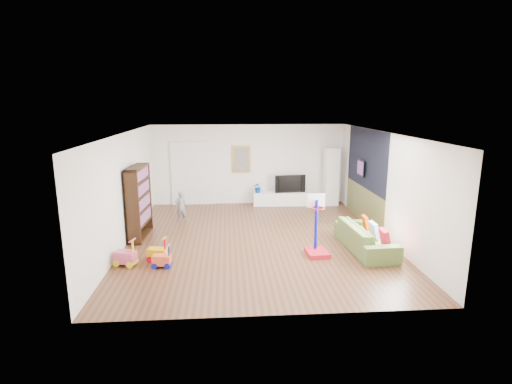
{
  "coord_description": "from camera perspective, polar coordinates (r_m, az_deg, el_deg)",
  "views": [
    {
      "loc": [
        -0.74,
        -9.67,
        3.44
      ],
      "look_at": [
        0.0,
        0.4,
        1.15
      ],
      "focal_mm": 28.0,
      "sensor_mm": 36.0,
      "label": 1
    }
  ],
  "objects": [
    {
      "name": "wall_right",
      "position": [
        10.67,
        17.85,
        0.86
      ],
      "size": [
        0.0,
        7.5,
        2.7
      ],
      "primitive_type": "cube",
      "color": "white",
      "rests_on": "ground"
    },
    {
      "name": "ceiling",
      "position": [
        9.73,
        0.18,
        8.41
      ],
      "size": [
        6.5,
        7.5,
        0.0
      ],
      "primitive_type": "cube",
      "color": "white",
      "rests_on": "ground"
    },
    {
      "name": "sofa",
      "position": [
        9.83,
        15.36,
        -6.27
      ],
      "size": [
        0.95,
        2.16,
        0.62
      ],
      "primitive_type": "imported",
      "rotation": [
        0.0,
        0.0,
        1.63
      ],
      "color": "#556C32",
      "rests_on": "ground"
    },
    {
      "name": "ride_on_orange",
      "position": [
        8.78,
        -13.35,
        -8.88
      ],
      "size": [
        0.4,
        0.27,
        0.5
      ],
      "primitive_type": "cube",
      "rotation": [
        0.0,
        0.0,
        -0.11
      ],
      "color": "#F65930",
      "rests_on": "ground"
    },
    {
      "name": "artwork_right",
      "position": [
        12.08,
        14.76,
        3.35
      ],
      "size": [
        0.04,
        0.56,
        0.46
      ],
      "primitive_type": "cube",
      "color": "#7F3F8C",
      "rests_on": "wall_right"
    },
    {
      "name": "ride_on_yellow",
      "position": [
        9.11,
        -13.92,
        -7.95
      ],
      "size": [
        0.46,
        0.34,
        0.55
      ],
      "primitive_type": "cube",
      "rotation": [
        0.0,
        0.0,
        -0.23
      ],
      "color": "#E5A50A",
      "rests_on": "ground"
    },
    {
      "name": "wall_left",
      "position": [
        10.21,
        -18.34,
        0.3
      ],
      "size": [
        0.0,
        7.5,
        2.7
      ],
      "primitive_type": "cube",
      "color": "silver",
      "rests_on": "ground"
    },
    {
      "name": "tv",
      "position": [
        13.54,
        4.81,
        1.26
      ],
      "size": [
        1.05,
        0.24,
        0.6
      ],
      "primitive_type": "imported",
      "rotation": [
        0.0,
        0.0,
        0.1
      ],
      "color": "black",
      "rests_on": "media_console"
    },
    {
      "name": "pillow_left",
      "position": [
        9.35,
        17.92,
        -6.28
      ],
      "size": [
        0.11,
        0.39,
        0.39
      ],
      "primitive_type": "cube",
      "rotation": [
        0.0,
        0.0,
        -0.02
      ],
      "color": "red",
      "rests_on": "sofa"
    },
    {
      "name": "doorway",
      "position": [
        13.64,
        -9.03,
        2.53
      ],
      "size": [
        1.45,
        0.06,
        2.1
      ],
      "primitive_type": "cube",
      "color": "white",
      "rests_on": "ground"
    },
    {
      "name": "media_console",
      "position": [
        13.61,
        3.67,
        -0.92
      ],
      "size": [
        1.93,
        0.55,
        0.45
      ],
      "primitive_type": "cube",
      "rotation": [
        0.0,
        0.0,
        -0.04
      ],
      "color": "white",
      "rests_on": "ground"
    },
    {
      "name": "navy_accent",
      "position": [
        11.87,
        15.45,
        4.62
      ],
      "size": [
        0.01,
        3.2,
        1.7
      ],
      "primitive_type": "cube",
      "color": "black",
      "rests_on": "wall_right"
    },
    {
      "name": "pillow_right",
      "position": [
        10.37,
        15.41,
        -4.24
      ],
      "size": [
        0.11,
        0.35,
        0.34
      ],
      "primitive_type": "cube",
      "rotation": [
        0.0,
        0.0,
        -0.06
      ],
      "color": "#AA2E00",
      "rests_on": "sofa"
    },
    {
      "name": "floor",
      "position": [
        10.29,
        0.16,
        -6.75
      ],
      "size": [
        6.5,
        7.5,
        0.0
      ],
      "primitive_type": "cube",
      "color": "brown",
      "rests_on": "ground"
    },
    {
      "name": "tall_cabinet",
      "position": [
        13.71,
        10.69,
        2.18
      ],
      "size": [
        0.45,
        0.45,
        1.94
      ],
      "primitive_type": "cube",
      "rotation": [
        0.0,
        0.0,
        0.0
      ],
      "color": "white",
      "rests_on": "ground"
    },
    {
      "name": "wall_back",
      "position": [
        13.6,
        -1.04,
        3.94
      ],
      "size": [
        6.5,
        0.0,
        2.7
      ],
      "primitive_type": "cube",
      "color": "white",
      "rests_on": "ground"
    },
    {
      "name": "child",
      "position": [
        11.87,
        -10.67,
        -2.05
      ],
      "size": [
        0.37,
        0.29,
        0.89
      ],
      "primitive_type": "imported",
      "rotation": [
        0.0,
        0.0,
        3.41
      ],
      "color": "slate",
      "rests_on": "ground"
    },
    {
      "name": "wall_front",
      "position": [
        6.32,
        2.78,
        -6.55
      ],
      "size": [
        6.5,
        0.0,
        2.7
      ],
      "primitive_type": "cube",
      "color": "white",
      "rests_on": "ground"
    },
    {
      "name": "olive_wainscot",
      "position": [
        12.13,
        15.08,
        -1.7
      ],
      "size": [
        0.01,
        3.2,
        1.0
      ],
      "primitive_type": "cube",
      "color": "brown",
      "rests_on": "wall_right"
    },
    {
      "name": "vase_plant",
      "position": [
        13.4,
        0.3,
        0.7
      ],
      "size": [
        0.35,
        0.31,
        0.37
      ],
      "primitive_type": "imported",
      "rotation": [
        0.0,
        0.0,
        0.06
      ],
      "color": "navy",
      "rests_on": "media_console"
    },
    {
      "name": "bookshelf",
      "position": [
        10.62,
        -16.38,
        -1.42
      ],
      "size": [
        0.4,
        1.29,
        1.86
      ],
      "primitive_type": "cube",
      "rotation": [
        0.0,
        0.0,
        -0.05
      ],
      "color": "black",
      "rests_on": "ground"
    },
    {
      "name": "pillow_center",
      "position": [
        9.85,
        16.53,
        -5.22
      ],
      "size": [
        0.11,
        0.37,
        0.37
      ],
      "primitive_type": "cube",
      "rotation": [
        0.0,
        0.0,
        0.03
      ],
      "color": "silver",
      "rests_on": "sofa"
    },
    {
      "name": "ride_on_pink",
      "position": [
        9.06,
        -18.19,
        -8.19
      ],
      "size": [
        0.51,
        0.4,
        0.6
      ],
      "primitive_type": "cube",
      "rotation": [
        0.0,
        0.0,
        -0.31
      ],
      "color": "#CB4966",
      "rests_on": "ground"
    },
    {
      "name": "basketball_hoop",
      "position": [
        9.15,
        8.87,
        -4.79
      ],
      "size": [
        0.52,
        0.62,
        1.41
      ],
      "primitive_type": "cube",
      "rotation": [
        0.0,
        0.0,
        0.07
      ],
      "color": "red",
      "rests_on": "ground"
    },
    {
      "name": "painting_back",
      "position": [
        13.52,
        -2.1,
        4.74
      ],
      "size": [
        0.62,
        0.06,
        0.92
      ],
      "primitive_type": "cube",
      "color": "gold",
      "rests_on": "wall_back"
    }
  ]
}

